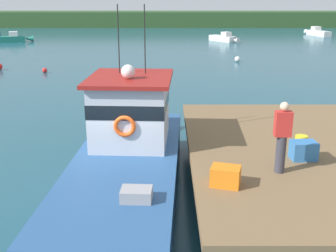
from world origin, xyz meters
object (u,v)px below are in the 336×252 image
at_px(moored_boat_far_right, 319,33).
at_px(mooring_buoy_spare_mooring, 1,67).
at_px(bait_bucket, 303,142).
at_px(mooring_buoy_channel_marker, 239,59).
at_px(mooring_buoy_inshore, 47,70).
at_px(main_fishing_boat, 130,157).
at_px(crate_single_far, 227,176).
at_px(moored_boat_off_the_point, 13,39).
at_px(crate_stack_mid_dock, 305,151).
at_px(moored_boat_mid_harbor, 226,38).
at_px(deckhand_by_the_boat, 284,136).

relative_size(moored_boat_far_right, mooring_buoy_spare_mooring, 9.42).
distance_m(bait_bucket, mooring_buoy_channel_marker, 22.70).
bearing_deg(mooring_buoy_inshore, moored_boat_far_right, 44.38).
distance_m(moored_boat_far_right, mooring_buoy_inshore, 38.63).
relative_size(main_fishing_boat, mooring_buoy_channel_marker, 22.96).
xyz_separation_m(crate_single_far, moored_boat_off_the_point, (-18.70, 39.15, -1.01)).
height_order(main_fishing_boat, crate_single_far, main_fishing_boat).
distance_m(crate_stack_mid_dock, crate_single_far, 2.55).
bearing_deg(mooring_buoy_inshore, moored_boat_mid_harbor, 53.47).
height_order(moored_boat_far_right, mooring_buoy_spare_mooring, moored_boat_far_right).
bearing_deg(moored_boat_mid_harbor, deckhand_by_the_boat, -95.60).
bearing_deg(deckhand_by_the_boat, mooring_buoy_spare_mooring, 125.15).
height_order(crate_stack_mid_dock, crate_single_far, crate_stack_mid_dock).
bearing_deg(crate_single_far, moored_boat_off_the_point, 115.52).
height_order(crate_single_far, bait_bucket, crate_single_far).
xyz_separation_m(moored_boat_mid_harbor, mooring_buoy_inshore, (-14.68, -19.82, -0.21)).
xyz_separation_m(moored_boat_far_right, mooring_buoy_channel_marker, (-13.82, -22.19, -0.18)).
height_order(crate_single_far, mooring_buoy_inshore, crate_single_far).
relative_size(main_fishing_boat, mooring_buoy_inshore, 29.77).
bearing_deg(mooring_buoy_channel_marker, bait_bucket, -95.03).
distance_m(crate_single_far, mooring_buoy_spare_mooring, 24.80).
height_order(crate_stack_mid_dock, mooring_buoy_spare_mooring, crate_stack_mid_dock).
distance_m(bait_bucket, deckhand_by_the_boat, 1.94).
bearing_deg(mooring_buoy_spare_mooring, bait_bucket, -50.92).
relative_size(bait_bucket, deckhand_by_the_boat, 0.21).
bearing_deg(moored_boat_mid_harbor, bait_bucket, -94.39).
relative_size(mooring_buoy_spare_mooring, mooring_buoy_inshore, 1.46).
relative_size(crate_stack_mid_dock, mooring_buoy_channel_marker, 1.39).
bearing_deg(moored_boat_mid_harbor, mooring_buoy_inshore, -126.53).
bearing_deg(mooring_buoy_channel_marker, main_fishing_boat, -105.89).
bearing_deg(moored_boat_off_the_point, crate_stack_mid_dock, -61.13).
distance_m(deckhand_by_the_boat, moored_boat_off_the_point, 43.39).
distance_m(mooring_buoy_spare_mooring, mooring_buoy_inshore, 3.66).
relative_size(main_fishing_boat, deckhand_by_the_boat, 6.06).
bearing_deg(mooring_buoy_spare_mooring, moored_boat_off_the_point, 107.38).
relative_size(deckhand_by_the_boat, moored_boat_mid_harbor, 0.41).
height_order(bait_bucket, mooring_buoy_spare_mooring, bait_bucket).
bearing_deg(moored_boat_off_the_point, main_fishing_boat, -66.04).
bearing_deg(main_fishing_boat, crate_single_far, -43.14).
xyz_separation_m(moored_boat_off_the_point, mooring_buoy_channel_marker, (22.94, -14.34, -0.18)).
distance_m(moored_boat_off_the_point, mooring_buoy_channel_marker, 27.06).
height_order(main_fishing_boat, moored_boat_off_the_point, main_fishing_boat).
xyz_separation_m(bait_bucket, mooring_buoy_inshore, (-11.80, 17.77, -1.20)).
distance_m(main_fishing_boat, moored_boat_far_right, 49.30).
bearing_deg(moored_boat_far_right, crate_single_far, -111.03).
bearing_deg(moored_boat_far_right, mooring_buoy_channel_marker, -121.92).
bearing_deg(mooring_buoy_channel_marker, mooring_buoy_inshore, -160.73).
distance_m(crate_stack_mid_dock, mooring_buoy_spare_mooring, 24.78).
height_order(crate_single_far, deckhand_by_the_boat, deckhand_by_the_boat).
bearing_deg(crate_stack_mid_dock, moored_boat_mid_harbor, 85.43).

